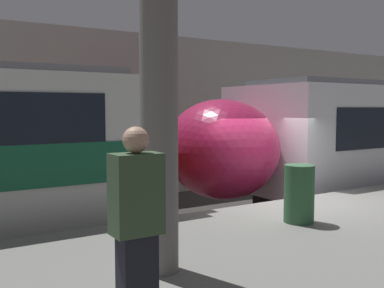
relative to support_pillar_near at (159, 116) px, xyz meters
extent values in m
plane|color=#33302D|center=(3.77, 2.02, -2.63)|extent=(120.00, 120.00, 0.00)
cube|color=slate|center=(3.77, 0.16, -2.12)|extent=(40.00, 3.72, 1.03)
cube|color=#9E998E|center=(3.77, 8.45, -0.15)|extent=(50.00, 0.15, 4.96)
cylinder|color=slate|center=(0.00, 0.00, 0.00)|extent=(0.39, 0.39, 3.21)
ellipsoid|color=#B21E4C|center=(3.72, 4.10, -0.84)|extent=(2.42, 2.82, 2.23)
sphere|color=#F2EFCC|center=(2.77, 4.10, -1.24)|extent=(0.20, 0.20, 0.20)
cube|color=orange|center=(1.60, 4.10, -0.92)|extent=(0.25, 3.00, 2.12)
cube|color=black|center=(1.60, 4.10, 0.14)|extent=(0.25, 2.70, 0.85)
sphere|color=#EA4C42|center=(1.76, 3.41, -1.29)|extent=(0.18, 0.18, 0.18)
sphere|color=#EA4C42|center=(1.76, 4.79, -1.29)|extent=(0.18, 0.18, 0.18)
cube|color=black|center=(-0.69, -0.93, -1.25)|extent=(0.28, 0.20, 0.72)
cube|color=#3D5638|center=(-0.69, -0.93, -0.58)|extent=(0.38, 0.24, 0.62)
sphere|color=tan|center=(-0.69, -0.93, -0.16)|extent=(0.20, 0.20, 0.20)
cylinder|color=#2D5B38|center=(2.67, 0.67, -1.18)|extent=(0.44, 0.44, 0.85)
camera|label=1|loc=(-2.12, -4.02, 0.08)|focal=42.00mm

